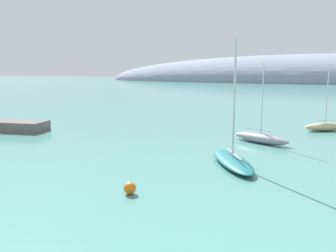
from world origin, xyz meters
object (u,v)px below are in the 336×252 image
at_px(sailboat_teal_end_of_line, 232,160).
at_px(mooring_buoy_orange, 130,188).
at_px(sailboat_grey_mid_mooring, 261,138).
at_px(sailboat_sand_outer_mooring, 325,126).

xyz_separation_m(sailboat_teal_end_of_line, mooring_buoy_orange, (-4.82, -9.43, -0.07)).
bearing_deg(sailboat_grey_mid_mooring, sailboat_teal_end_of_line, -69.38).
height_order(sailboat_grey_mid_mooring, sailboat_sand_outer_mooring, sailboat_grey_mid_mooring).
xyz_separation_m(sailboat_sand_outer_mooring, sailboat_teal_end_of_line, (-7.95, -21.07, -0.11)).
bearing_deg(sailboat_sand_outer_mooring, sailboat_teal_end_of_line, 38.00).
bearing_deg(sailboat_teal_end_of_line, mooring_buoy_orange, 124.03).
distance_m(sailboat_sand_outer_mooring, sailboat_teal_end_of_line, 22.52).
height_order(sailboat_sand_outer_mooring, mooring_buoy_orange, sailboat_sand_outer_mooring).
bearing_deg(mooring_buoy_orange, sailboat_grey_mid_mooring, 73.20).
relative_size(sailboat_grey_mid_mooring, sailboat_sand_outer_mooring, 1.02).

